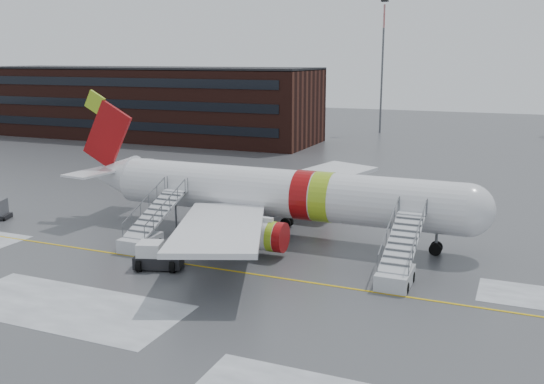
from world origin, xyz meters
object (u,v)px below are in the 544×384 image
at_px(airliner, 271,193).
at_px(airstair_aft, 146,233).
at_px(airstair_fwd, 398,266).
at_px(pushback_tug, 156,257).

relative_size(airliner, airstair_aft, 4.55).
xyz_separation_m(airliner, airstair_aft, (-7.39, -6.54, -2.35)).
bearing_deg(airliner, airstair_aft, -138.50).
distance_m(airliner, airstair_fwd, 13.42).
bearing_deg(airstair_aft, pushback_tug, -48.65).
xyz_separation_m(airstair_fwd, pushback_tug, (-15.56, -3.75, -0.27)).
relative_size(airliner, pushback_tug, 9.94).
xyz_separation_m(airliner, airstair_fwd, (11.48, -6.54, -2.35)).
bearing_deg(airstair_fwd, pushback_tug, -166.45).
bearing_deg(pushback_tug, airstair_fwd, 13.55).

